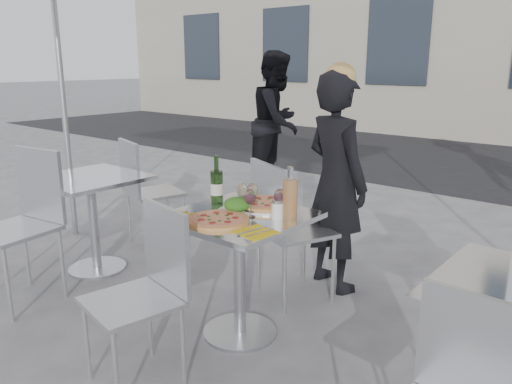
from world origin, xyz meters
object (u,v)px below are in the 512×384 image
Objects in this scene: napkin_right at (256,232)px; main_table at (239,249)px; carafe at (290,198)px; wineglass_white_b at (253,191)px; side_chair_lfar at (144,184)px; wineglass_white_a at (242,192)px; chair_near at (148,281)px; napkin_left at (179,216)px; pedestrian_a at (277,122)px; wine_bottle at (217,185)px; pizza_far at (266,204)px; side_chair_lnear at (26,213)px; woman_diner at (336,183)px; chair_far at (283,220)px; pizza_near at (218,220)px; salad_plate at (237,206)px; wineglass_red_a at (250,198)px; wineglass_red_b at (280,197)px; side_table_left at (92,203)px; sugar_shaker at (277,209)px.

main_table is at bearing 156.66° from napkin_right.
carafe is 0.27m from wineglass_white_b.
wineglass_white_a is at bearing 179.38° from side_chair_lfar.
chair_near is 0.44m from napkin_left.
carafe reaches higher than side_chair_lfar.
chair_near is at bearing -115.53° from carafe.
pedestrian_a is 5.83× the size of wine_bottle.
pizza_far is at bearing 132.25° from napkin_right.
side_chair_lnear is 2.11m from woman_diner.
pizza_far is at bearing 75.54° from wineglass_white_b.
pedestrian_a reaches higher than napkin_right.
side_chair_lfar reaches higher than main_table.
wine_bottle is (-0.17, -0.44, 0.29)m from chair_far.
side_chair_lnear is 0.67× the size of woman_diner.
main_table is at bearing 33.55° from napkin_left.
pizza_near is at bearing -159.89° from pedestrian_a.
napkin_right is at bearing -156.61° from pedestrian_a.
pizza_far is at bearing 107.04° from woman_diner.
chair_far is at bearing 94.88° from wineglass_white_a.
woman_diner reaches higher than napkin_right.
wineglass_white_a is at bearing 94.12° from salad_plate.
chair_far is 3.13m from pedestrian_a.
wineglass_red_a is 1.00× the size of wineglass_red_b.
pizza_far is at bearing 158.50° from carafe.
wineglass_red_a reaches higher than napkin_right.
salad_plate is 1.40× the size of wineglass_white_a.
side_table_left is 0.60m from side_chair_lfar.
side_chair_lfar is at bearing 162.29° from wineglass_white_a.
pizza_near is 0.27m from napkin_right.
napkin_left is at bearing -118.65° from wineglass_white_a.
chair_near is 2.68× the size of pizza_near.
wine_bottle reaches higher than napkin_right.
side_chair_lnear is at bearing 61.88° from chair_far.
wine_bottle reaches higher than wineglass_white_b.
wineglass_white_b reaches higher than pizza_far.
main_table is at bearing -18.46° from wine_bottle.
pedestrian_a is (-2.01, 2.97, 0.32)m from main_table.
carafe is 1.40× the size of napkin_right.
main_table is 4.76× the size of wineglass_red_a.
side_chair_lfar reaches higher than napkin_right.
wine_bottle is at bearing -171.18° from wineglass_white_b.
side_chair_lfar is 1.64m from napkin_left.
pedestrian_a reaches higher than wineglass_white_a.
wineglass_white_b is at bearing 8.82° from wine_bottle.
side_chair_lnear is 0.59× the size of pedestrian_a.
wineglass_red_a is (0.08, -0.12, 0.00)m from wineglass_white_b.
sugar_shaker reaches higher than salad_plate.
side_chair_lfar is at bearing 167.29° from pizza_far.
woman_diner is 0.85m from wineglass_red_b.
pedestrian_a is at bearing 127.71° from wineglass_red_b.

